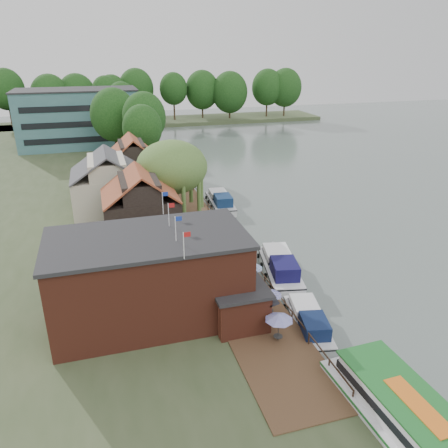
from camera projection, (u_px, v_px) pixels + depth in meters
ground at (320, 292)px, 41.51m from camera, size 260.00×260.00×0.00m
land_bank at (25, 201)px, 64.55m from camera, size 50.00×140.00×1.00m
quay_deck at (212, 249)px, 47.90m from camera, size 6.00×50.00×0.10m
quay_rail at (234, 241)px, 48.88m from camera, size 0.20×49.00×1.00m
pub at (175, 274)px, 35.20m from camera, size 20.00×11.00×7.30m
hotel_block at (79, 118)px, 95.20m from camera, size 25.40×12.40×12.30m
cottage_a at (141, 207)px, 48.03m from camera, size 8.60×7.60×8.50m
cottage_b at (108, 184)px, 56.12m from camera, size 9.60×8.60×8.50m
cottage_c at (133, 165)px, 65.16m from camera, size 7.60×7.60×8.50m
willow at (173, 183)px, 53.28m from camera, size 8.60×8.60×10.43m
umbrella_0 at (279, 327)px, 32.52m from camera, size 2.14×2.14×2.38m
umbrella_1 at (270, 302)px, 35.74m from camera, size 1.99×1.99×2.38m
umbrella_2 at (247, 284)px, 38.46m from camera, size 2.41×2.41×2.38m
umbrella_3 at (251, 274)px, 40.04m from camera, size 2.12×2.12×2.38m
umbrella_4 at (226, 263)px, 42.15m from camera, size 2.04×2.04×2.38m
umbrella_5 at (220, 246)px, 45.69m from camera, size 1.97×1.97×2.38m
cruiser_0 at (308, 319)px, 35.58m from camera, size 4.70×9.42×2.15m
cruiser_1 at (280, 264)px, 43.97m from camera, size 5.47×11.07×2.60m
cruiser_2 at (220, 200)px, 62.77m from camera, size 3.93×10.22×2.43m
tour_boat at (423, 437)px, 24.10m from camera, size 4.88×15.44×3.34m
swan at (356, 395)px, 28.99m from camera, size 0.44×0.44×0.44m
bank_tree_0 at (143, 140)px, 73.80m from camera, size 6.64×6.64×11.88m
bank_tree_1 at (145, 129)px, 79.85m from camera, size 7.88×7.88×13.29m
bank_tree_2 at (115, 123)px, 85.05m from camera, size 8.94×8.94×13.49m
bank_tree_3 at (123, 110)px, 104.88m from camera, size 6.90×6.90×13.05m
bank_tree_4 at (112, 111)px, 111.06m from camera, size 7.21×7.21×10.71m
bank_tree_5 at (106, 102)px, 116.95m from camera, size 7.13×7.13×13.60m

